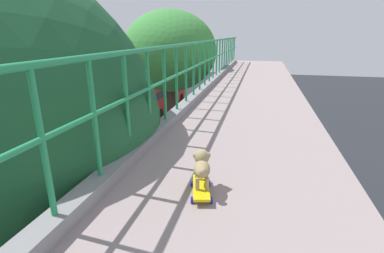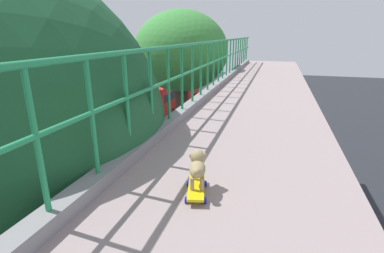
{
  "view_description": "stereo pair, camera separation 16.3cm",
  "coord_description": "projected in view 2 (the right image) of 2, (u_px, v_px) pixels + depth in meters",
  "views": [
    {
      "loc": [
        1.14,
        0.08,
        7.7
      ],
      "look_at": [
        0.41,
        3.12,
        6.69
      ],
      "focal_mm": 26.74,
      "sensor_mm": 36.0,
      "label": 1
    },
    {
      "loc": [
        1.3,
        0.12,
        7.7
      ],
      "look_at": [
        0.41,
        3.12,
        6.69
      ],
      "focal_mm": 26.74,
      "sensor_mm": 36.0,
      "label": 2
    }
  ],
  "objects": [
    {
      "name": "small_dog",
      "position": [
        198.0,
        165.0,
        2.6
      ],
      "size": [
        0.21,
        0.38,
        0.29
      ],
      "color": "tan",
      "rests_on": "toy_skateboard"
    },
    {
      "name": "roadside_tree_far",
      "position": [
        181.0,
        55.0,
        11.78
      ],
      "size": [
        3.83,
        3.83,
        8.65
      ],
      "color": "#483226",
      "rests_on": "ground"
    },
    {
      "name": "car_silver_seventh",
      "position": [
        164.0,
        151.0,
        17.88
      ],
      "size": [
        1.9,
        3.83,
        1.57
      ],
      "color": "#B3B3BD",
      "rests_on": "ground"
    },
    {
      "name": "car_blue_sixth",
      "position": [
        85.0,
        160.0,
        16.62
      ],
      "size": [
        2.0,
        4.01,
        1.49
      ],
      "color": "navy",
      "rests_on": "ground"
    },
    {
      "name": "toy_skateboard",
      "position": [
        196.0,
        188.0,
        2.59
      ],
      "size": [
        0.26,
        0.47,
        0.08
      ],
      "color": "yellow",
      "rests_on": "overpass_deck"
    },
    {
      "name": "city_bus",
      "position": [
        173.0,
        92.0,
        30.04
      ],
      "size": [
        2.7,
        11.87,
        3.22
      ],
      "color": "#AE1B15",
      "rests_on": "ground"
    },
    {
      "name": "car_grey_fifth",
      "position": [
        110.0,
        204.0,
        12.37
      ],
      "size": [
        2.0,
        4.57,
        1.48
      ],
      "color": "slate",
      "rests_on": "ground"
    }
  ]
}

